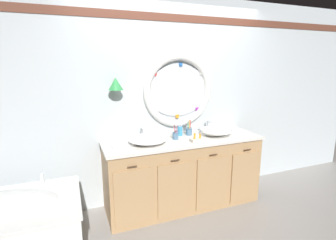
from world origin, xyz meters
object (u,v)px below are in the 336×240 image
object	(u,v)px
sink_basin_left	(148,139)
folded_hand_towel	(119,147)
sink_basin_right	(217,130)
toiletry_basket	(197,140)
soap_dispenser	(180,130)
toothbrush_holder_right	(189,131)
toothbrush_holder_left	(175,135)

from	to	relation	value
sink_basin_left	folded_hand_towel	size ratio (longest dim) A/B	2.79
sink_basin_right	toiletry_basket	xyz separation A→B (m)	(-0.37, -0.15, -0.04)
soap_dispenser	sink_basin_right	bearing A→B (deg)	-21.58
toiletry_basket	sink_basin_left	bearing A→B (deg)	164.86
sink_basin_right	toiletry_basket	size ratio (longest dim) A/B	2.67
soap_dispenser	sink_basin_left	bearing A→B (deg)	-160.17
sink_basin_right	soap_dispenser	world-z (taller)	soap_dispenser
toothbrush_holder_right	toiletry_basket	world-z (taller)	toothbrush_holder_right
sink_basin_left	toiletry_basket	distance (m)	0.58
toothbrush_holder_left	toothbrush_holder_right	distance (m)	0.26
sink_basin_left	toothbrush_holder_left	world-z (taller)	toothbrush_holder_left
sink_basin_right	toiletry_basket	distance (m)	0.40
soap_dispenser	folded_hand_towel	bearing A→B (deg)	-163.48
sink_basin_right	toothbrush_holder_right	bearing A→B (deg)	154.63
sink_basin_left	toiletry_basket	size ratio (longest dim) A/B	2.83
sink_basin_left	toothbrush_holder_right	world-z (taller)	toothbrush_holder_right
toiletry_basket	sink_basin_right	bearing A→B (deg)	22.54
sink_basin_left	toiletry_basket	world-z (taller)	toiletry_basket
toothbrush_holder_right	folded_hand_towel	xyz separation A→B (m)	(-0.95, -0.23, -0.04)
toiletry_basket	folded_hand_towel	bearing A→B (deg)	174.95
toothbrush_holder_left	toothbrush_holder_right	world-z (taller)	toothbrush_holder_right
toothbrush_holder_left	toiletry_basket	world-z (taller)	toothbrush_holder_left
toothbrush_holder_right	sink_basin_left	bearing A→B (deg)	-165.62
toothbrush_holder_right	toiletry_basket	xyz separation A→B (m)	(-0.04, -0.31, -0.03)
sink_basin_right	toothbrush_holder_left	size ratio (longest dim) A/B	2.09
sink_basin_right	soap_dispenser	size ratio (longest dim) A/B	2.79
sink_basin_left	toothbrush_holder_left	xyz separation A→B (m)	(0.37, 0.04, 0.00)
toiletry_basket	soap_dispenser	bearing A→B (deg)	103.14
toothbrush_holder_left	toiletry_basket	distance (m)	0.28
toothbrush_holder_left	soap_dispenser	bearing A→B (deg)	48.10
toothbrush_holder_right	soap_dispenser	bearing A→B (deg)	169.99
toothbrush_holder_left	soap_dispenser	world-z (taller)	toothbrush_holder_left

